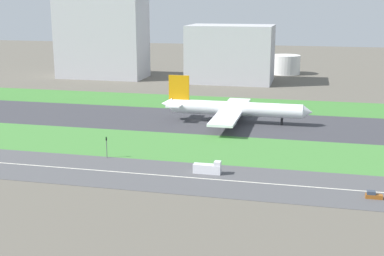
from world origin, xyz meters
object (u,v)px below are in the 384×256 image
terminal_building (102,39)px  fuel_tank_west (242,61)px  car_2 (373,195)px  truck_1 (208,168)px  hangar_building (231,54)px  traffic_light (107,146)px  fuel_tank_centre (285,65)px  airliner (232,109)px

terminal_building → fuel_tank_west: size_ratio=2.36×
car_2 → truck_1: bearing=-12.1°
terminal_building → hangar_building: bearing=0.0°
truck_1 → car_2: bearing=-12.1°
terminal_building → car_2: bearing=-50.9°
truck_1 → hangar_building: (-22.07, 182.00, 16.35)m
hangar_building → traffic_light: bearing=-94.6°
terminal_building → fuel_tank_centre: (119.91, 45.00, -19.23)m
airliner → traffic_light: 68.37m
car_2 → fuel_tank_west: (-67.38, 237.00, 7.69)m
car_2 → truck_1: size_ratio=0.52×
car_2 → fuel_tank_centre: fuel_tank_centre is taller
truck_1 → traffic_light: size_ratio=1.17×
traffic_light → car_2: bearing=-12.3°
fuel_tank_centre → car_2: bearing=-81.3°
hangar_building → car_2: bearing=-70.3°
car_2 → fuel_tank_west: size_ratio=0.18×
fuel_tank_west → traffic_light: bearing=-94.0°
terminal_building → fuel_tank_west: (88.83, 45.00, -17.32)m
terminal_building → hangar_building: 87.74m
truck_1 → fuel_tank_centre: size_ratio=0.40×
car_2 → fuel_tank_centre: (-36.31, 237.00, 5.77)m
hangar_building → airliner: bearing=-80.7°
truck_1 → traffic_light: bearing=167.5°
truck_1 → airliner: bearing=92.8°
traffic_light → fuel_tank_west: fuel_tank_west is taller
traffic_light → fuel_tank_centre: size_ratio=0.35×
truck_1 → hangar_building: bearing=96.9°
traffic_light → terminal_building: terminal_building is taller
car_2 → terminal_building: terminal_building is taller
hangar_building → fuel_tank_west: 46.00m
fuel_tank_west → fuel_tank_centre: (31.07, 0.00, -1.91)m
truck_1 → traffic_light: (-36.03, 7.99, 2.62)m
truck_1 → hangar_building: hangar_building is taller
truck_1 → terminal_building: terminal_building is taller
car_2 → traffic_light: traffic_light is taller
traffic_light → fuel_tank_west: (15.41, 219.01, 4.32)m
airliner → fuel_tank_west: airliner is taller
hangar_building → terminal_building: bearing=180.0°
airliner → terminal_building: size_ratio=1.12×
airliner → traffic_light: airliner is taller
hangar_building → fuel_tank_west: bearing=88.2°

